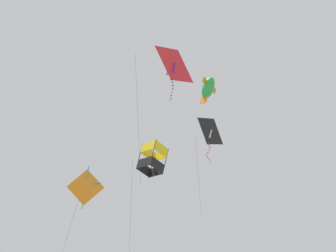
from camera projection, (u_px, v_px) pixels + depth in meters
The scene contains 5 objects.
kite_fish_upper_right at pixel (208, 88), 36.43m from camera, with size 1.51×1.42×2.12m.
kite_box_mid_left at pixel (152, 159), 41.98m from camera, with size 3.04×2.52×10.29m.
kite_diamond_highest at pixel (85, 187), 35.43m from camera, with size 2.60×1.18×7.75m.
kite_delta_low_drifter at pixel (174, 66), 39.43m from camera, with size 3.68×4.40×9.49m.
kite_delta_near_left at pixel (210, 132), 44.14m from camera, with size 1.95×2.79×8.14m.
Camera 1 is at (10.25, -27.19, 0.50)m, focal length 59.65 mm.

